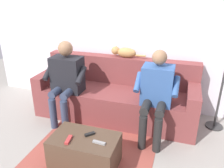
{
  "coord_description": "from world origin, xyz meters",
  "views": [
    {
      "loc": [
        -0.91,
        2.87,
        1.85
      ],
      "look_at": [
        0.0,
        0.06,
        0.6
      ],
      "focal_mm": 36.52,
      "sensor_mm": 36.0,
      "label": 1
    }
  ],
  "objects_px": {
    "coffee_table": "(85,151)",
    "person_left_seated": "(156,90)",
    "remote_red": "(69,140)",
    "couch": "(116,96)",
    "person_right_seated": "(66,77)",
    "cat_on_backrest": "(124,52)",
    "remote_gray": "(99,143)",
    "remote_black": "(90,134)"
  },
  "relations": [
    {
      "from": "coffee_table",
      "to": "person_left_seated",
      "type": "xyz_separation_m",
      "value": [
        -0.64,
        -0.81,
        0.48
      ]
    },
    {
      "from": "coffee_table",
      "to": "remote_red",
      "type": "relative_size",
      "value": 5.17
    },
    {
      "from": "coffee_table",
      "to": "person_left_seated",
      "type": "bearing_deg",
      "value": -128.24
    },
    {
      "from": "couch",
      "to": "person_right_seated",
      "type": "height_order",
      "value": "person_right_seated"
    },
    {
      "from": "coffee_table",
      "to": "person_left_seated",
      "type": "height_order",
      "value": "person_left_seated"
    },
    {
      "from": "couch",
      "to": "coffee_table",
      "type": "distance_m",
      "value": 1.18
    },
    {
      "from": "couch",
      "to": "person_left_seated",
      "type": "xyz_separation_m",
      "value": [
        -0.64,
        0.36,
        0.35
      ]
    },
    {
      "from": "person_right_seated",
      "to": "cat_on_backrest",
      "type": "relative_size",
      "value": 2.23
    },
    {
      "from": "person_left_seated",
      "to": "remote_gray",
      "type": "relative_size",
      "value": 8.44
    },
    {
      "from": "person_left_seated",
      "to": "cat_on_backrest",
      "type": "xyz_separation_m",
      "value": [
        0.59,
        -0.61,
        0.29
      ]
    },
    {
      "from": "person_left_seated",
      "to": "cat_on_backrest",
      "type": "relative_size",
      "value": 2.19
    },
    {
      "from": "person_left_seated",
      "to": "remote_black",
      "type": "height_order",
      "value": "person_left_seated"
    },
    {
      "from": "cat_on_backrest",
      "to": "remote_red",
      "type": "bearing_deg",
      "value": 83.36
    },
    {
      "from": "remote_black",
      "to": "remote_red",
      "type": "bearing_deg",
      "value": -2.01
    },
    {
      "from": "remote_gray",
      "to": "remote_black",
      "type": "height_order",
      "value": "remote_black"
    },
    {
      "from": "person_right_seated",
      "to": "remote_red",
      "type": "distance_m",
      "value": 1.1
    },
    {
      "from": "couch",
      "to": "person_right_seated",
      "type": "bearing_deg",
      "value": 29.0
    },
    {
      "from": "coffee_table",
      "to": "remote_red",
      "type": "xyz_separation_m",
      "value": [
        0.13,
        0.1,
        0.19
      ]
    },
    {
      "from": "person_left_seated",
      "to": "person_right_seated",
      "type": "bearing_deg",
      "value": -0.42
    },
    {
      "from": "couch",
      "to": "remote_black",
      "type": "relative_size",
      "value": 20.69
    },
    {
      "from": "remote_gray",
      "to": "remote_red",
      "type": "bearing_deg",
      "value": 13.8
    },
    {
      "from": "couch",
      "to": "remote_gray",
      "type": "height_order",
      "value": "couch"
    },
    {
      "from": "couch",
      "to": "person_left_seated",
      "type": "bearing_deg",
      "value": 150.37
    },
    {
      "from": "cat_on_backrest",
      "to": "remote_gray",
      "type": "distance_m",
      "value": 1.58
    },
    {
      "from": "coffee_table",
      "to": "cat_on_backrest",
      "type": "distance_m",
      "value": 1.62
    },
    {
      "from": "person_left_seated",
      "to": "person_right_seated",
      "type": "height_order",
      "value": "person_right_seated"
    },
    {
      "from": "person_left_seated",
      "to": "remote_red",
      "type": "height_order",
      "value": "person_left_seated"
    },
    {
      "from": "cat_on_backrest",
      "to": "couch",
      "type": "bearing_deg",
      "value": 79.71
    },
    {
      "from": "couch",
      "to": "remote_red",
      "type": "height_order",
      "value": "couch"
    },
    {
      "from": "person_right_seated",
      "to": "cat_on_backrest",
      "type": "xyz_separation_m",
      "value": [
        -0.68,
        -0.6,
        0.27
      ]
    },
    {
      "from": "coffee_table",
      "to": "remote_black",
      "type": "bearing_deg",
      "value": -124.47
    },
    {
      "from": "remote_red",
      "to": "remote_gray",
      "type": "bearing_deg",
      "value": 92.23
    },
    {
      "from": "cat_on_backrest",
      "to": "remote_gray",
      "type": "xyz_separation_m",
      "value": [
        -0.14,
        1.47,
        -0.58
      ]
    },
    {
      "from": "cat_on_backrest",
      "to": "remote_red",
      "type": "xyz_separation_m",
      "value": [
        0.18,
        1.52,
        -0.58
      ]
    },
    {
      "from": "couch",
      "to": "cat_on_backrest",
      "type": "height_order",
      "value": "cat_on_backrest"
    },
    {
      "from": "cat_on_backrest",
      "to": "remote_black",
      "type": "bearing_deg",
      "value": 89.81
    },
    {
      "from": "couch",
      "to": "remote_red",
      "type": "bearing_deg",
      "value": 84.06
    },
    {
      "from": "coffee_table",
      "to": "remote_red",
      "type": "distance_m",
      "value": 0.26
    },
    {
      "from": "couch",
      "to": "person_left_seated",
      "type": "distance_m",
      "value": 0.81
    },
    {
      "from": "remote_red",
      "to": "remote_black",
      "type": "xyz_separation_m",
      "value": [
        -0.17,
        -0.16,
        -0.0
      ]
    },
    {
      "from": "person_right_seated",
      "to": "remote_gray",
      "type": "height_order",
      "value": "person_right_seated"
    },
    {
      "from": "coffee_table",
      "to": "remote_gray",
      "type": "bearing_deg",
      "value": 165.91
    }
  ]
}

